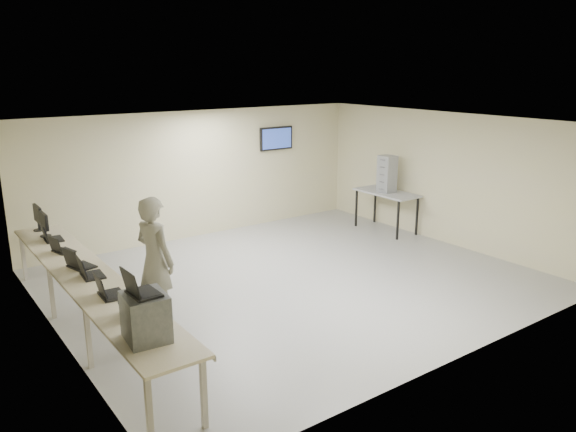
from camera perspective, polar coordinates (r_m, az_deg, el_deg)
room at (r=9.77m, az=0.65°, el=1.33°), size 8.01×7.01×2.81m
workbench at (r=8.35m, az=-19.61°, el=-6.18°), size 0.76×6.00×0.90m
equipment_box at (r=6.21m, az=-14.26°, el=-9.90°), size 0.48×0.53×0.51m
laptop_on_box at (r=6.06m, az=-14.98°, el=-7.16°), size 0.33×0.39×0.30m
laptop_0 at (r=6.86m, az=-16.06°, el=-9.28°), size 0.36×0.39×0.27m
laptop_1 at (r=7.47m, az=-17.89°, el=-7.28°), size 0.34×0.41×0.31m
laptop_2 at (r=8.23m, az=-19.64°, el=-5.38°), size 0.34×0.40×0.30m
laptop_3 at (r=8.66m, az=-20.63°, el=-4.47°), size 0.41×0.45×0.30m
laptop_4 at (r=9.46m, az=-22.16°, el=-3.05°), size 0.36×0.39×0.27m
laptop_5 at (r=10.15m, az=-23.06°, el=-1.91°), size 0.34×0.40×0.30m
monitor_near at (r=10.40m, az=-23.52°, el=-0.57°), size 0.19×0.42×0.41m
monitor_far at (r=10.82m, az=-24.06°, el=0.04°), size 0.20×0.45×0.45m
soldier at (r=8.44m, az=-13.33°, el=-4.46°), size 0.65×0.81×1.94m
side_table at (r=13.11m, az=9.99°, el=2.13°), size 0.72×1.54×0.92m
storage_bins at (r=13.00m, az=10.03°, el=4.24°), size 0.32×0.35×0.84m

